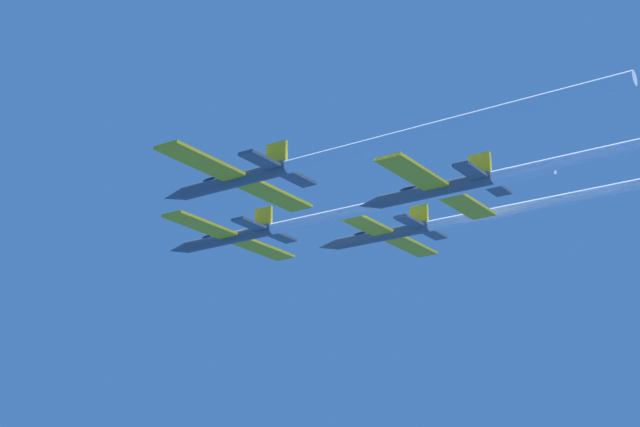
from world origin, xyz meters
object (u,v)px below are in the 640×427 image
(jet_lead, at_px, (308,221))
(jet_left_wing, at_px, (328,156))
(jet_slot, at_px, (561,162))
(jet_right_wing, at_px, (458,220))

(jet_lead, height_order, jet_left_wing, jet_lead)
(jet_lead, bearing_deg, jet_slot, -90.98)
(jet_lead, height_order, jet_right_wing, jet_right_wing)
(jet_right_wing, bearing_deg, jet_left_wing, -178.69)
(jet_lead, xyz_separation_m, jet_right_wing, (11.49, -10.49, 1.28))
(jet_lead, bearing_deg, jet_right_wing, -42.42)
(jet_left_wing, height_order, jet_slot, jet_slot)
(jet_lead, relative_size, jet_left_wing, 1.02)
(jet_lead, distance_m, jet_left_wing, 17.05)
(jet_left_wing, height_order, jet_right_wing, jet_right_wing)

